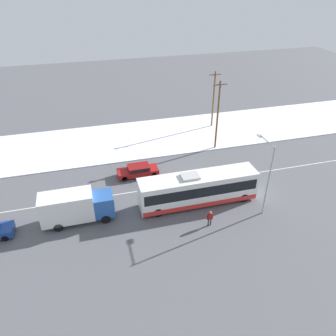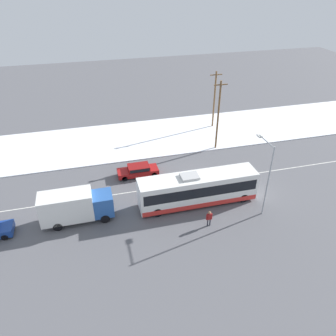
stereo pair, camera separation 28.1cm
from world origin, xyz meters
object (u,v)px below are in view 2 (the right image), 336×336
Objects in this scene: city_bus at (198,189)px; utility_pole_roadside at (218,115)px; utility_pole_snowlot at (214,99)px; box_truck at (75,206)px; streetlamp at (266,170)px; sedan_car at (138,170)px; pedestrian_at_stop at (209,217)px.

city_bus is 1.32× the size of utility_pole_roadside.
city_bus is 19.66m from utility_pole_snowlot.
streetlamp is at bearing -9.53° from box_truck.
sedan_car is 0.63× the size of streetlamp.
utility_pole_roadside is at bearing -107.76° from utility_pole_snowlot.
utility_pole_snowlot is (8.52, 17.51, 2.72)m from city_bus.
utility_pole_snowlot is at bearing 67.92° from pedestrian_at_stop.
box_truck is (-12.27, 0.29, 0.04)m from city_bus.
streetlamp reaches higher than box_truck.
utility_pole_roadside is at bearing 66.00° from pedestrian_at_stop.
city_bus is 2.56× the size of sedan_car.
city_bus is 1.61× the size of streetlamp.
streetlamp is at bearing -97.73° from utility_pole_snowlot.
utility_pole_roadside is 7.07m from utility_pole_snowlot.
sedan_car is 11.58m from pedestrian_at_stop.
city_bus is 1.80× the size of box_truck.
pedestrian_at_stop is 0.20× the size of utility_pole_snowlot.
city_bus is 12.27m from box_truck.
sedan_car is 14.96m from streetlamp.
city_bus is 3.76m from pedestrian_at_stop.
pedestrian_at_stop is at bearing -170.67° from streetlamp.
utility_pole_roadside is (6.36, 10.78, 3.12)m from city_bus.
pedestrian_at_stop reaches higher than sedan_car.
streetlamp is 20.44m from utility_pole_snowlot.
utility_pole_snowlot is at bearing 64.06° from city_bus.
box_truck is 1.43× the size of sedan_car.
utility_pole_roadside is at bearing 87.48° from streetlamp.
box_truck is 0.90× the size of streetlamp.
utility_pole_roadside reaches higher than sedan_car.
sedan_car is 12.77m from utility_pole_roadside.
sedan_car is at bearing -160.57° from utility_pole_roadside.
pedestrian_at_stop is at bearing 115.33° from sedan_car.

